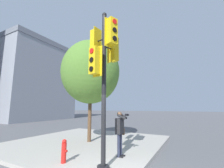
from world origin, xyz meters
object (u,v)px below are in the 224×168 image
at_px(fire_hydrant, 64,151).
at_px(traffic_signal_pole, 104,60).
at_px(person_photographer, 120,129).
at_px(street_tree, 91,72).

bearing_deg(fire_hydrant, traffic_signal_pole, -84.87).
distance_m(person_photographer, fire_hydrant, 2.25).
bearing_deg(person_photographer, street_tree, 60.64).
relative_size(traffic_signal_pole, street_tree, 0.90).
height_order(street_tree, fire_hydrant, street_tree).
bearing_deg(person_photographer, fire_hydrant, 137.42).
bearing_deg(traffic_signal_pole, fire_hydrant, 95.13).
xyz_separation_m(traffic_signal_pole, fire_hydrant, (-0.14, 1.55, -3.16)).
bearing_deg(street_tree, traffic_signal_pole, -137.02).
relative_size(traffic_signal_pole, person_photographer, 3.06).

